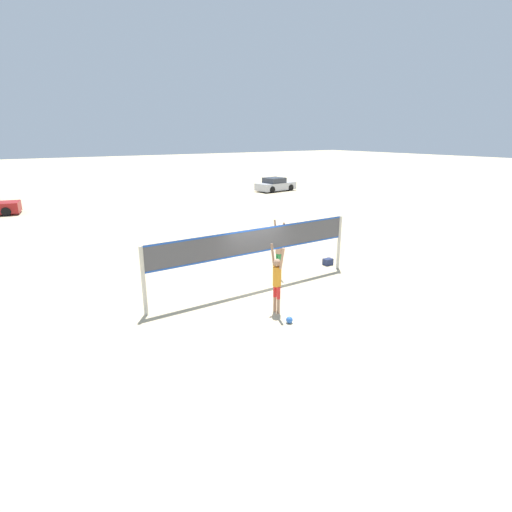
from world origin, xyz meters
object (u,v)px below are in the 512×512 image
object	(u,v)px
volleyball_net	(256,246)
parked_car_near	(275,185)
player_spiker	(277,278)
gear_bag	(328,262)
player_blocker	(279,247)
volleyball	(289,320)

from	to	relation	value
volleyball_net	parked_car_near	distance (m)	27.41
player_spiker	parked_car_near	world-z (taller)	player_spiker
volleyball_net	gear_bag	size ratio (longest dim) A/B	21.46
player_blocker	gear_bag	world-z (taller)	player_blocker
volleyball_net	parked_car_near	world-z (taller)	volleyball_net
volleyball_net	gear_bag	world-z (taller)	volleyball_net
player_spiker	parked_car_near	bearing A→B (deg)	-35.93
volleyball	gear_bag	size ratio (longest dim) A/B	0.53
player_blocker	volleyball_net	bearing A→B (deg)	-65.30
player_blocker	volleyball	size ratio (longest dim) A/B	10.72
player_blocker	gear_bag	bearing A→B (deg)	86.44
player_blocker	gear_bag	distance (m)	2.87
player_blocker	gear_bag	xyz separation A→B (m)	(2.65, -0.17, -1.08)
player_spiker	volleyball	xyz separation A→B (m)	(-0.14, -0.87, -1.11)
volleyball_net	volleyball	distance (m)	3.52
parked_car_near	player_blocker	bearing A→B (deg)	-132.38
volleyball	gear_bag	world-z (taller)	gear_bag
volleyball_net	player_blocker	bearing A→B (deg)	24.70
volleyball_net	player_blocker	xyz separation A→B (m)	(1.61, 0.74, -0.43)
player_blocker	parked_car_near	bearing A→B (deg)	144.28
volleyball_net	player_spiker	xyz separation A→B (m)	(-0.63, -2.19, -0.44)
player_spiker	player_blocker	xyz separation A→B (m)	(2.24, 2.93, 0.01)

